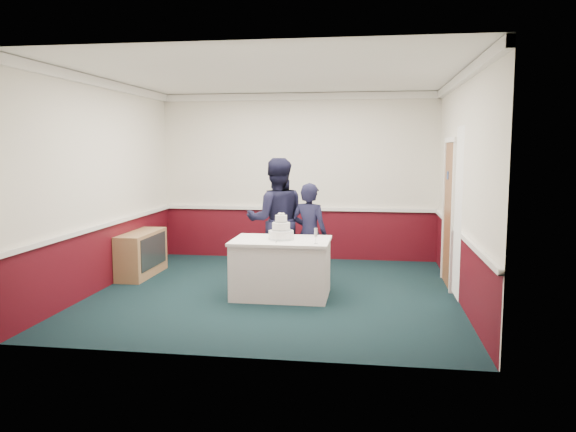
# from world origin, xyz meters

# --- Properties ---
(ground) EXTENTS (5.00, 5.00, 0.00)m
(ground) POSITION_xyz_m (0.00, 0.00, 0.00)
(ground) COLOR black
(ground) RESTS_ON ground
(room_shell) EXTENTS (5.00, 5.00, 3.00)m
(room_shell) POSITION_xyz_m (0.08, 0.61, 1.97)
(room_shell) COLOR silver
(room_shell) RESTS_ON ground
(sideboard) EXTENTS (0.41, 1.20, 0.70)m
(sideboard) POSITION_xyz_m (-2.28, 0.72, 0.35)
(sideboard) COLOR #99774A
(sideboard) RESTS_ON ground
(cake_table) EXTENTS (1.32, 0.92, 0.79)m
(cake_table) POSITION_xyz_m (0.12, -0.19, 0.40)
(cake_table) COLOR white
(cake_table) RESTS_ON ground
(wedding_cake) EXTENTS (0.35, 0.35, 0.36)m
(wedding_cake) POSITION_xyz_m (0.12, -0.19, 0.90)
(wedding_cake) COLOR white
(wedding_cake) RESTS_ON cake_table
(cake_knife) EXTENTS (0.03, 0.22, 0.00)m
(cake_knife) POSITION_xyz_m (0.09, -0.39, 0.79)
(cake_knife) COLOR silver
(cake_knife) RESTS_ON cake_table
(champagne_flute) EXTENTS (0.05, 0.05, 0.21)m
(champagne_flute) POSITION_xyz_m (0.62, -0.47, 0.93)
(champagne_flute) COLOR silver
(champagne_flute) RESTS_ON cake_table
(person_man) EXTENTS (1.03, 0.87, 1.88)m
(person_man) POSITION_xyz_m (-0.09, 0.64, 0.94)
(person_man) COLOR black
(person_man) RESTS_ON ground
(person_woman) EXTENTS (0.64, 0.52, 1.52)m
(person_woman) POSITION_xyz_m (0.43, 0.46, 0.76)
(person_woman) COLOR black
(person_woman) RESTS_ON ground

